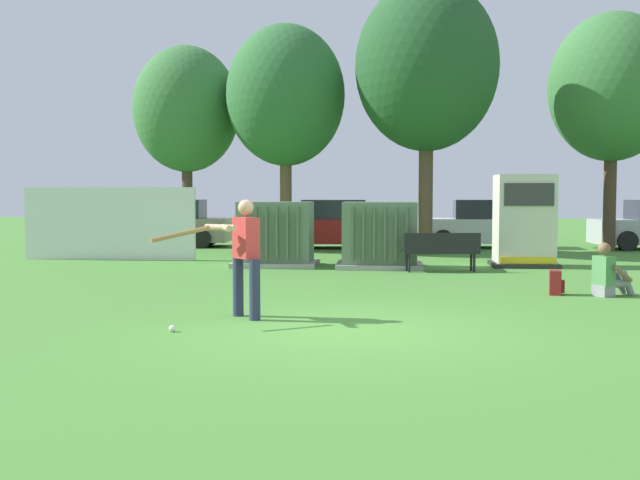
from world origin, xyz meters
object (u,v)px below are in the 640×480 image
(batter, at_px, (243,252))
(seated_spectator, at_px, (608,275))
(transformer_mid_west, at_px, (380,236))
(parked_car_right_of_center, at_px, (482,225))
(park_bench, at_px, (441,249))
(sports_ball, at_px, (172,329))
(transformer_west, at_px, (276,235))
(parked_car_left_of_center, at_px, (331,226))
(parked_car_leftmost, at_px, (170,225))
(generator_enclosure, at_px, (524,221))
(backpack, at_px, (556,283))

(batter, height_order, seated_spectator, batter)
(transformer_mid_west, distance_m, parked_car_right_of_center, 8.10)
(park_bench, xyz_separation_m, batter, (-3.38, -7.02, 0.44))
(parked_car_right_of_center, bearing_deg, batter, -109.26)
(park_bench, bearing_deg, batter, -115.74)
(transformer_mid_west, distance_m, sports_ball, 9.56)
(transformer_west, bearing_deg, transformer_mid_west, -4.58)
(batter, distance_m, parked_car_left_of_center, 14.67)
(batter, bearing_deg, transformer_west, 94.69)
(parked_car_leftmost, distance_m, parked_car_left_of_center, 5.60)
(park_bench, height_order, sports_ball, park_bench)
(seated_spectator, height_order, parked_car_leftmost, parked_car_leftmost)
(transformer_mid_west, xyz_separation_m, park_bench, (1.44, -0.96, -0.25))
(park_bench, xyz_separation_m, parked_car_right_of_center, (1.97, 8.30, 0.22))
(park_bench, distance_m, batter, 7.80)
(parked_car_leftmost, bearing_deg, transformer_west, -55.47)
(transformer_mid_west, relative_size, parked_car_right_of_center, 0.50)
(parked_car_right_of_center, bearing_deg, parked_car_left_of_center, -172.65)
(generator_enclosure, height_order, backpack, generator_enclosure)
(park_bench, xyz_separation_m, seated_spectator, (2.66, -4.03, -0.16))
(transformer_west, bearing_deg, parked_car_right_of_center, 49.83)
(generator_enclosure, bearing_deg, seated_spectator, -84.96)
(sports_ball, relative_size, parked_car_right_of_center, 0.02)
(transformer_mid_west, bearing_deg, sports_ball, -106.27)
(seated_spectator, bearing_deg, generator_enclosure, 95.04)
(park_bench, distance_m, backpack, 4.33)
(sports_ball, xyz_separation_m, parked_car_right_of_center, (6.08, 16.49, 0.71))
(transformer_west, relative_size, generator_enclosure, 0.91)
(parked_car_leftmost, bearing_deg, transformer_mid_west, -43.85)
(transformer_west, height_order, parked_car_right_of_center, same)
(transformer_mid_west, relative_size, seated_spectator, 2.18)
(transformer_west, distance_m, parked_car_leftmost, 8.23)
(generator_enclosure, distance_m, sports_ball, 11.66)
(parked_car_leftmost, height_order, parked_car_left_of_center, same)
(transformer_mid_west, xyz_separation_m, backpack, (3.21, -4.89, -0.57))
(batter, bearing_deg, sports_ball, -121.91)
(batter, relative_size, parked_car_leftmost, 0.41)
(batter, xyz_separation_m, backpack, (5.15, 3.08, -0.76))
(seated_spectator, bearing_deg, transformer_mid_west, 129.43)
(sports_ball, relative_size, parked_car_leftmost, 0.02)
(batter, xyz_separation_m, parked_car_right_of_center, (5.35, 15.32, -0.22))
(parked_car_left_of_center, distance_m, parked_car_right_of_center, 5.14)
(park_bench, bearing_deg, generator_enclosure, 36.00)
(transformer_mid_west, height_order, backpack, transformer_mid_west)
(parked_car_leftmost, xyz_separation_m, parked_car_left_of_center, (5.59, -0.30, 0.00))
(park_bench, distance_m, parked_car_right_of_center, 8.54)
(batter, xyz_separation_m, parked_car_left_of_center, (0.26, 14.66, -0.22))
(park_bench, xyz_separation_m, backpack, (1.77, -3.94, -0.32))
(batter, bearing_deg, generator_enclosure, 57.15)
(parked_car_left_of_center, bearing_deg, seated_spectator, -63.65)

